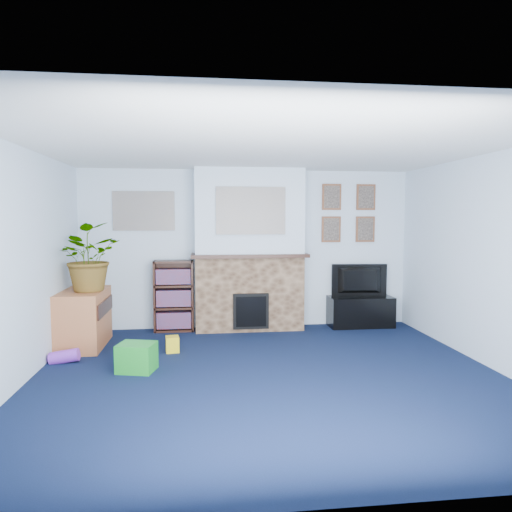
{
  "coord_description": "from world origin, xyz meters",
  "views": [
    {
      "loc": [
        -0.69,
        -4.68,
        1.68
      ],
      "look_at": [
        -0.03,
        0.98,
        1.2
      ],
      "focal_mm": 32.0,
      "sensor_mm": 36.0,
      "label": 1
    }
  ],
  "objects": [
    {
      "name": "floor",
      "position": [
        0.0,
        0.0,
        0.0
      ],
      "size": [
        5.0,
        4.5,
        0.01
      ],
      "primitive_type": "cube",
      "color": "#0D1633",
      "rests_on": "ground"
    },
    {
      "name": "ceiling",
      "position": [
        0.0,
        0.0,
        2.4
      ],
      "size": [
        5.0,
        4.5,
        0.01
      ],
      "primitive_type": "cube",
      "color": "white",
      "rests_on": "wall_back"
    },
    {
      "name": "wall_back",
      "position": [
        0.0,
        2.25,
        1.2
      ],
      "size": [
        5.0,
        0.04,
        2.4
      ],
      "primitive_type": "cube",
      "color": "silver",
      "rests_on": "ground"
    },
    {
      "name": "wall_front",
      "position": [
        0.0,
        -2.25,
        1.2
      ],
      "size": [
        5.0,
        0.04,
        2.4
      ],
      "primitive_type": "cube",
      "color": "silver",
      "rests_on": "ground"
    },
    {
      "name": "wall_left",
      "position": [
        -2.5,
        0.0,
        1.2
      ],
      "size": [
        0.04,
        4.5,
        2.4
      ],
      "primitive_type": "cube",
      "color": "silver",
      "rests_on": "ground"
    },
    {
      "name": "wall_right",
      "position": [
        2.5,
        0.0,
        1.2
      ],
      "size": [
        0.04,
        4.5,
        2.4
      ],
      "primitive_type": "cube",
      "color": "silver",
      "rests_on": "ground"
    },
    {
      "name": "chimney_breast",
      "position": [
        0.0,
        2.05,
        1.18
      ],
      "size": [
        1.72,
        0.5,
        2.4
      ],
      "color": "brown",
      "rests_on": "ground"
    },
    {
      "name": "collage_main",
      "position": [
        0.0,
        1.84,
        1.78
      ],
      "size": [
        1.0,
        0.03,
        0.68
      ],
      "primitive_type": "cube",
      "color": "gray",
      "rests_on": "chimney_breast"
    },
    {
      "name": "collage_left",
      "position": [
        -1.55,
        2.23,
        1.78
      ],
      "size": [
        0.9,
        0.03,
        0.58
      ],
      "primitive_type": "cube",
      "color": "gray",
      "rests_on": "wall_back"
    },
    {
      "name": "portrait_tl",
      "position": [
        1.3,
        2.23,
        2.0
      ],
      "size": [
        0.3,
        0.03,
        0.4
      ],
      "primitive_type": "cube",
      "color": "brown",
      "rests_on": "wall_back"
    },
    {
      "name": "portrait_tr",
      "position": [
        1.85,
        2.23,
        2.0
      ],
      "size": [
        0.3,
        0.03,
        0.4
      ],
      "primitive_type": "cube",
      "color": "brown",
      "rests_on": "wall_back"
    },
    {
      "name": "portrait_bl",
      "position": [
        1.3,
        2.23,
        1.5
      ],
      "size": [
        0.3,
        0.03,
        0.4
      ],
      "primitive_type": "cube",
      "color": "brown",
      "rests_on": "wall_back"
    },
    {
      "name": "portrait_br",
      "position": [
        1.85,
        2.23,
        1.5
      ],
      "size": [
        0.3,
        0.03,
        0.4
      ],
      "primitive_type": "cube",
      "color": "brown",
      "rests_on": "wall_back"
    },
    {
      "name": "tv_stand",
      "position": [
        1.73,
        2.03,
        0.23
      ],
      "size": [
        0.98,
        0.41,
        0.46
      ],
      "primitive_type": "cube",
      "color": "black",
      "rests_on": "ground"
    },
    {
      "name": "television",
      "position": [
        1.73,
        2.05,
        0.71
      ],
      "size": [
        0.87,
        0.19,
        0.5
      ],
      "primitive_type": "imported",
      "rotation": [
        0.0,
        0.0,
        3.06
      ],
      "color": "black",
      "rests_on": "tv_stand"
    },
    {
      "name": "bookshelf",
      "position": [
        -1.12,
        2.11,
        0.5
      ],
      "size": [
        0.58,
        0.28,
        1.05
      ],
      "color": "black",
      "rests_on": "ground"
    },
    {
      "name": "sideboard",
      "position": [
        -2.24,
        1.39,
        0.35
      ],
      "size": [
        0.53,
        0.95,
        0.74
      ],
      "primitive_type": "cube",
      "color": "#B36439",
      "rests_on": "ground"
    },
    {
      "name": "potted_plant",
      "position": [
        -2.19,
        1.34,
        1.18
      ],
      "size": [
        1.04,
        1.01,
        0.88
      ],
      "primitive_type": "imported",
      "rotation": [
        0.0,
        0.0,
        2.53
      ],
      "color": "#26661E",
      "rests_on": "sideboard"
    },
    {
      "name": "mantel_clock",
      "position": [
        -0.09,
        2.0,
        1.22
      ],
      "size": [
        0.09,
        0.05,
        0.12
      ],
      "primitive_type": "cube",
      "color": "gold",
      "rests_on": "chimney_breast"
    },
    {
      "name": "mantel_candle",
      "position": [
        0.25,
        2.0,
        1.23
      ],
      "size": [
        0.06,
        0.06,
        0.18
      ],
      "primitive_type": "cylinder",
      "color": "#B2BFC6",
      "rests_on": "chimney_breast"
    },
    {
      "name": "mantel_teddy",
      "position": [
        -0.54,
        2.0,
        1.22
      ],
      "size": [
        0.13,
        0.13,
        0.13
      ],
      "primitive_type": "sphere",
      "color": "gray",
      "rests_on": "chimney_breast"
    },
    {
      "name": "mantel_can",
      "position": [
        0.76,
        2.0,
        1.21
      ],
      "size": [
        0.06,
        0.06,
        0.12
      ],
      "primitive_type": "cylinder",
      "color": "yellow",
      "rests_on": "chimney_breast"
    },
    {
      "name": "green_crate",
      "position": [
        -1.42,
        0.32,
        0.14
      ],
      "size": [
        0.45,
        0.39,
        0.31
      ],
      "primitive_type": "cube",
      "rotation": [
        0.0,
        0.0,
        -0.25
      ],
      "color": "#198C26",
      "rests_on": "ground"
    },
    {
      "name": "toy_ball",
      "position": [
        -2.16,
        1.02,
        0.09
      ],
      "size": [
        0.19,
        0.19,
        0.19
      ],
      "primitive_type": "sphere",
      "color": "#198C26",
      "rests_on": "ground"
    },
    {
      "name": "toy_block",
      "position": [
        -1.08,
        1.0,
        0.11
      ],
      "size": [
        0.18,
        0.18,
        0.2
      ],
      "primitive_type": "cube",
      "rotation": [
        0.0,
        0.0,
        0.14
      ],
      "color": "yellow",
      "rests_on": "ground"
    },
    {
      "name": "toy_tube",
      "position": [
        -2.3,
        0.71,
        0.07
      ],
      "size": [
        0.34,
        0.15,
        0.2
      ],
      "primitive_type": "cylinder",
      "rotation": [
        0.0,
        1.43,
        0.0
      ],
      "color": "purple",
      "rests_on": "ground"
    }
  ]
}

